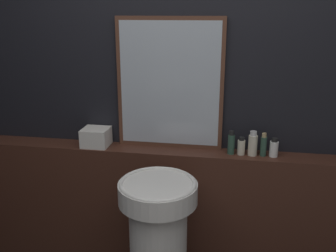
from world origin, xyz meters
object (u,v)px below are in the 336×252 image
object	(u,v)px
pedestal_sink	(158,244)
lotion_bottle	(253,144)
mirror	(170,84)
shampoo_bottle	(231,143)
body_wash_bottle	(263,145)
towel_stack	(96,137)
conditioner_bottle	(241,146)
hand_soap_bottle	(274,148)

from	to	relation	value
pedestal_sink	lotion_bottle	size ratio (longest dim) A/B	5.64
pedestal_sink	mirror	bearing A→B (deg)	91.93
shampoo_bottle	body_wash_bottle	xyz separation A→B (m)	(0.20, 0.00, -0.00)
pedestal_sink	towel_stack	xyz separation A→B (m)	(-0.50, 0.42, 0.48)
conditioner_bottle	body_wash_bottle	size ratio (longest dim) A/B	0.77
towel_stack	lotion_bottle	bearing A→B (deg)	-0.00
towel_stack	lotion_bottle	world-z (taller)	lotion_bottle
pedestal_sink	mirror	size ratio (longest dim) A/B	1.06
lotion_bottle	towel_stack	bearing A→B (deg)	180.00
pedestal_sink	conditioner_bottle	xyz separation A→B (m)	(0.45, 0.42, 0.47)
hand_soap_bottle	towel_stack	bearing A→B (deg)	180.00
mirror	shampoo_bottle	size ratio (longest dim) A/B	5.48
pedestal_sink	body_wash_bottle	xyz separation A→B (m)	(0.58, 0.42, 0.49)
shampoo_bottle	lotion_bottle	bearing A→B (deg)	0.00
towel_stack	body_wash_bottle	distance (m)	1.08
mirror	body_wash_bottle	world-z (taller)	mirror
mirror	towel_stack	distance (m)	0.60
body_wash_bottle	shampoo_bottle	bearing A→B (deg)	-180.00
pedestal_sink	conditioner_bottle	world-z (taller)	conditioner_bottle
towel_stack	shampoo_bottle	distance (m)	0.88
conditioner_bottle	towel_stack	bearing A→B (deg)	180.00
mirror	conditioner_bottle	bearing A→B (deg)	-8.80
pedestal_sink	shampoo_bottle	distance (m)	0.75
towel_stack	pedestal_sink	bearing A→B (deg)	-40.20
conditioner_bottle	lotion_bottle	distance (m)	0.07
mirror	hand_soap_bottle	size ratio (longest dim) A/B	7.04
towel_stack	hand_soap_bottle	distance (m)	1.14
pedestal_sink	towel_stack	size ratio (longest dim) A/B	5.10
pedestal_sink	lotion_bottle	bearing A→B (deg)	39.27
mirror	pedestal_sink	bearing A→B (deg)	-88.07
body_wash_bottle	hand_soap_bottle	bearing A→B (deg)	-0.00
pedestal_sink	towel_stack	world-z (taller)	towel_stack
lotion_bottle	shampoo_bottle	bearing A→B (deg)	180.00
body_wash_bottle	hand_soap_bottle	distance (m)	0.06
pedestal_sink	hand_soap_bottle	xyz separation A→B (m)	(0.64, 0.42, 0.47)
shampoo_bottle	lotion_bottle	xyz separation A→B (m)	(0.13, 0.00, 0.00)
shampoo_bottle	conditioner_bottle	size ratio (longest dim) A/B	1.33
towel_stack	conditioner_bottle	size ratio (longest dim) A/B	1.52
shampoo_bottle	towel_stack	bearing A→B (deg)	180.00
mirror	body_wash_bottle	size ratio (longest dim) A/B	5.63
mirror	conditioner_bottle	size ratio (longest dim) A/B	7.30
pedestal_sink	shampoo_bottle	xyz separation A→B (m)	(0.38, 0.42, 0.49)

